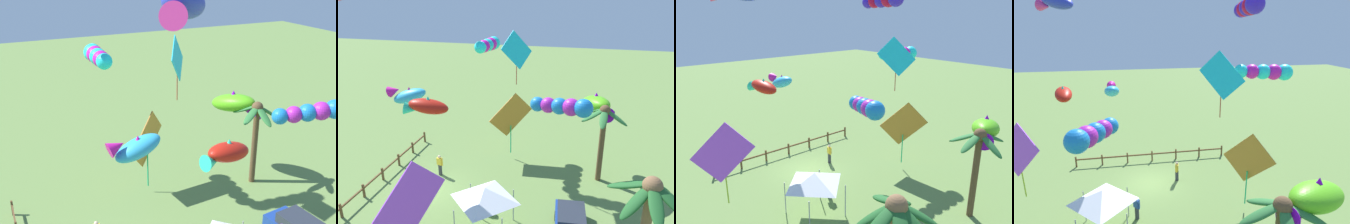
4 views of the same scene
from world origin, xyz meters
TOP-DOWN VIEW (x-y plane):
  - ground_plane at (0.00, 0.00)m, footprint 120.00×120.00m
  - rail_fence at (-0.47, -3.74)m, footprint 13.06×0.12m
  - spectator_0 at (1.07, 4.00)m, footprint 0.42×0.44m
  - spectator_1 at (-2.11, -0.07)m, footprint 0.31×0.54m
  - festival_tent at (2.90, 4.95)m, footprint 2.86×2.86m
  - kite_fish_0 at (-5.89, 10.63)m, footprint 3.90×2.87m
  - kite_tube_1 at (-7.73, 2.05)m, footprint 4.00×1.15m
  - kite_diamond_3 at (-3.66, 5.22)m, footprint 2.02×1.65m
  - kite_fish_4 at (2.29, 0.56)m, footprint 1.10×2.29m
  - kite_tube_5 at (2.51, 8.78)m, footprint 1.75×3.05m
  - kite_fish_6 at (4.77, 2.91)m, footprint 1.30×2.18m
  - kite_diamond_7 at (-5.90, 4.33)m, footprint 2.26×2.90m
  - kite_diamond_8 at (7.46, 3.32)m, footprint 2.86×1.79m
  - kite_tube_9 at (-6.61, 1.13)m, footprint 1.57×4.42m
  - kite_fish_10 at (5.03, 1.06)m, footprint 2.72×2.41m

SIDE VIEW (x-z plane):
  - ground_plane at x=0.00m, z-range 0.00..0.00m
  - rail_fence at x=-0.47m, z-range 0.11..1.06m
  - spectator_0 at x=1.07m, z-range 0.02..1.61m
  - spectator_1 at x=-2.11m, z-range 0.02..1.61m
  - festival_tent at x=2.90m, z-range 1.04..3.89m
  - kite_diamond_7 at x=-5.90m, z-range 1.11..6.14m
  - kite_diamond_8 at x=7.46m, z-range 2.52..7.16m
  - kite_fish_0 at x=-5.89m, z-range 4.18..5.93m
  - kite_fish_4 at x=2.29m, z-range 6.92..8.17m
  - kite_tube_5 at x=2.51m, z-range 7.12..8.23m
  - kite_fish_6 at x=4.77m, z-range 7.47..8.42m
  - kite_tube_1 at x=-7.73m, z-range 8.13..9.25m
  - kite_diamond_3 at x=-3.66m, z-range 7.27..10.85m
  - kite_tube_9 at x=-6.61m, z-range 12.10..13.39m
  - kite_fish_10 at x=5.03m, z-range 12.25..13.60m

